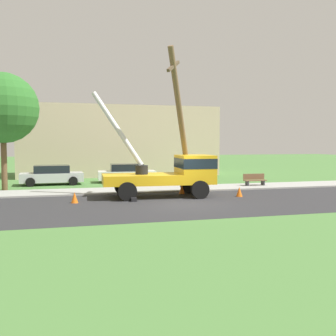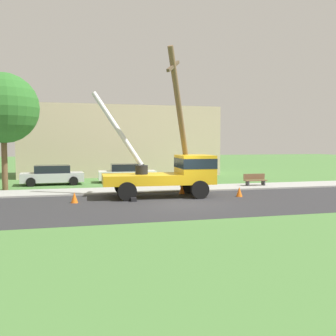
{
  "view_description": "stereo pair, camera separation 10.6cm",
  "coord_description": "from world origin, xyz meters",
  "px_view_note": "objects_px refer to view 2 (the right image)",
  "views": [
    {
      "loc": [
        -5.77,
        -18.61,
        3.07
      ],
      "look_at": [
        0.14,
        3.52,
        1.57
      ],
      "focal_mm": 41.53,
      "sensor_mm": 36.0,
      "label": 1
    },
    {
      "loc": [
        -5.67,
        -18.64,
        3.07
      ],
      "look_at": [
        0.14,
        3.52,
        1.57
      ],
      "focal_mm": 41.53,
      "sensor_mm": 36.0,
      "label": 2
    }
  ],
  "objects_px": {
    "roadside_tree_far": "(3,108)",
    "utility_truck": "(173,172)",
    "parked_sedan_silver": "(52,175)",
    "traffic_cone_behind": "(74,198)",
    "parked_sedan_white": "(127,173)",
    "leaning_utility_pole": "(181,122)",
    "traffic_cone_curbside": "(182,189)",
    "park_bench": "(255,180)",
    "traffic_cone_ahead": "(239,192)"
  },
  "relations": [
    {
      "from": "roadside_tree_far",
      "to": "utility_truck",
      "type": "bearing_deg",
      "value": -30.04
    },
    {
      "from": "parked_sedan_silver",
      "to": "roadside_tree_far",
      "type": "distance_m",
      "value": 5.94
    },
    {
      "from": "traffic_cone_behind",
      "to": "utility_truck",
      "type": "bearing_deg",
      "value": 10.95
    },
    {
      "from": "utility_truck",
      "to": "traffic_cone_behind",
      "type": "bearing_deg",
      "value": -169.05
    },
    {
      "from": "traffic_cone_behind",
      "to": "parked_sedan_white",
      "type": "height_order",
      "value": "parked_sedan_white"
    },
    {
      "from": "leaning_utility_pole",
      "to": "traffic_cone_curbside",
      "type": "xyz_separation_m",
      "value": [
        0.22,
        0.55,
        -3.95
      ]
    },
    {
      "from": "traffic_cone_behind",
      "to": "parked_sedan_silver",
      "type": "height_order",
      "value": "parked_sedan_silver"
    },
    {
      "from": "roadside_tree_far",
      "to": "parked_sedan_silver",
      "type": "bearing_deg",
      "value": 41.99
    },
    {
      "from": "traffic_cone_curbside",
      "to": "parked_sedan_silver",
      "type": "relative_size",
      "value": 0.13
    },
    {
      "from": "utility_truck",
      "to": "parked_sedan_white",
      "type": "height_order",
      "value": "utility_truck"
    },
    {
      "from": "park_bench",
      "to": "roadside_tree_far",
      "type": "relative_size",
      "value": 0.21
    },
    {
      "from": "leaning_utility_pole",
      "to": "traffic_cone_curbside",
      "type": "height_order",
      "value": "leaning_utility_pole"
    },
    {
      "from": "traffic_cone_behind",
      "to": "park_bench",
      "type": "xyz_separation_m",
      "value": [
        12.29,
        4.26,
        0.18
      ]
    },
    {
      "from": "leaning_utility_pole",
      "to": "parked_sedan_silver",
      "type": "bearing_deg",
      "value": 133.84
    },
    {
      "from": "parked_sedan_white",
      "to": "roadside_tree_far",
      "type": "xyz_separation_m",
      "value": [
        -8.41,
        -3.03,
        4.54
      ]
    },
    {
      "from": "traffic_cone_behind",
      "to": "park_bench",
      "type": "relative_size",
      "value": 0.35
    },
    {
      "from": "leaning_utility_pole",
      "to": "traffic_cone_behind",
      "type": "height_order",
      "value": "leaning_utility_pole"
    },
    {
      "from": "traffic_cone_behind",
      "to": "traffic_cone_curbside",
      "type": "height_order",
      "value": "same"
    },
    {
      "from": "traffic_cone_ahead",
      "to": "parked_sedan_silver",
      "type": "relative_size",
      "value": 0.13
    },
    {
      "from": "park_bench",
      "to": "roadside_tree_far",
      "type": "bearing_deg",
      "value": 171.69
    },
    {
      "from": "leaning_utility_pole",
      "to": "park_bench",
      "type": "xyz_separation_m",
      "value": [
        6.2,
        2.8,
        -3.77
      ]
    },
    {
      "from": "traffic_cone_ahead",
      "to": "traffic_cone_curbside",
      "type": "relative_size",
      "value": 1.0
    },
    {
      "from": "roadside_tree_far",
      "to": "park_bench",
      "type": "bearing_deg",
      "value": -8.31
    },
    {
      "from": "utility_truck",
      "to": "traffic_cone_ahead",
      "type": "distance_m",
      "value": 3.95
    },
    {
      "from": "traffic_cone_ahead",
      "to": "park_bench",
      "type": "bearing_deg",
      "value": 53.28
    },
    {
      "from": "utility_truck",
      "to": "parked_sedan_white",
      "type": "bearing_deg",
      "value": 98.46
    },
    {
      "from": "traffic_cone_curbside",
      "to": "parked_sedan_white",
      "type": "xyz_separation_m",
      "value": [
        -2.11,
        7.69,
        0.43
      ]
    },
    {
      "from": "utility_truck",
      "to": "leaning_utility_pole",
      "type": "height_order",
      "value": "leaning_utility_pole"
    },
    {
      "from": "roadside_tree_far",
      "to": "traffic_cone_curbside",
      "type": "bearing_deg",
      "value": -23.88
    },
    {
      "from": "leaning_utility_pole",
      "to": "parked_sedan_silver",
      "type": "relative_size",
      "value": 1.85
    },
    {
      "from": "park_bench",
      "to": "roadside_tree_far",
      "type": "xyz_separation_m",
      "value": [
        -16.51,
        2.41,
        4.79
      ]
    },
    {
      "from": "traffic_cone_curbside",
      "to": "parked_sedan_white",
      "type": "height_order",
      "value": "parked_sedan_white"
    },
    {
      "from": "traffic_cone_behind",
      "to": "parked_sedan_white",
      "type": "distance_m",
      "value": 10.57
    },
    {
      "from": "parked_sedan_white",
      "to": "park_bench",
      "type": "bearing_deg",
      "value": -33.89
    },
    {
      "from": "utility_truck",
      "to": "park_bench",
      "type": "bearing_deg",
      "value": 25.16
    },
    {
      "from": "traffic_cone_ahead",
      "to": "park_bench",
      "type": "distance_m",
      "value": 5.31
    },
    {
      "from": "traffic_cone_ahead",
      "to": "traffic_cone_curbside",
      "type": "bearing_deg",
      "value": 144.4
    },
    {
      "from": "traffic_cone_behind",
      "to": "parked_sedan_white",
      "type": "relative_size",
      "value": 0.12
    },
    {
      "from": "leaning_utility_pole",
      "to": "traffic_cone_behind",
      "type": "distance_m",
      "value": 7.4
    },
    {
      "from": "traffic_cone_curbside",
      "to": "parked_sedan_white",
      "type": "distance_m",
      "value": 7.99
    },
    {
      "from": "traffic_cone_curbside",
      "to": "parked_sedan_white",
      "type": "relative_size",
      "value": 0.12
    },
    {
      "from": "traffic_cone_ahead",
      "to": "park_bench",
      "type": "height_order",
      "value": "park_bench"
    },
    {
      "from": "utility_truck",
      "to": "traffic_cone_curbside",
      "type": "height_order",
      "value": "utility_truck"
    },
    {
      "from": "traffic_cone_ahead",
      "to": "parked_sedan_white",
      "type": "bearing_deg",
      "value": 116.89
    },
    {
      "from": "utility_truck",
      "to": "leaning_utility_pole",
      "type": "bearing_deg",
      "value": 33.18
    },
    {
      "from": "traffic_cone_ahead",
      "to": "traffic_cone_behind",
      "type": "distance_m",
      "value": 9.11
    },
    {
      "from": "parked_sedan_silver",
      "to": "leaning_utility_pole",
      "type": "bearing_deg",
      "value": -46.16
    },
    {
      "from": "traffic_cone_behind",
      "to": "roadside_tree_far",
      "type": "height_order",
      "value": "roadside_tree_far"
    },
    {
      "from": "utility_truck",
      "to": "roadside_tree_far",
      "type": "xyz_separation_m",
      "value": [
        -9.7,
        5.61,
        3.85
      ]
    },
    {
      "from": "roadside_tree_far",
      "to": "leaning_utility_pole",
      "type": "bearing_deg",
      "value": -26.82
    }
  ]
}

